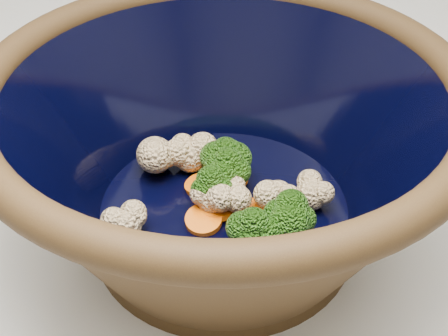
% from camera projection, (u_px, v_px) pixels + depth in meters
% --- Properties ---
extents(mixing_bowl, '(0.43, 0.43, 0.17)m').
position_uv_depth(mixing_bowl, '(224.00, 152.00, 0.50)').
color(mixing_bowl, black).
rests_on(mixing_bowl, counter).
extents(vegetable_pile, '(0.18, 0.13, 0.05)m').
position_uv_depth(vegetable_pile, '(229.00, 185.00, 0.53)').
color(vegetable_pile, '#608442').
rests_on(vegetable_pile, mixing_bowl).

